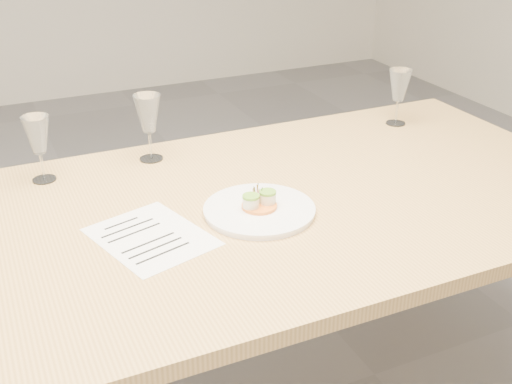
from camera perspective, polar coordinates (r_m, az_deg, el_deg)
name	(u,v)px	position (r m, az deg, el deg)	size (l,w,h in m)	color
dining_table	(174,243)	(1.63, -7.28, -4.49)	(2.40, 1.00, 0.75)	tan
dinner_plate	(259,209)	(1.60, 0.31, -1.51)	(0.28, 0.28, 0.07)	white
recipe_sheet	(151,237)	(1.52, -9.33, -3.95)	(0.29, 0.33, 0.00)	white
wine_glass_2	(38,136)	(1.83, -18.85, 4.71)	(0.07, 0.07, 0.19)	white
wine_glass_3	(148,115)	(1.89, -9.58, 6.77)	(0.08, 0.08, 0.20)	white
wine_glass_4	(399,86)	(2.21, 12.62, 9.15)	(0.08, 0.08, 0.19)	white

